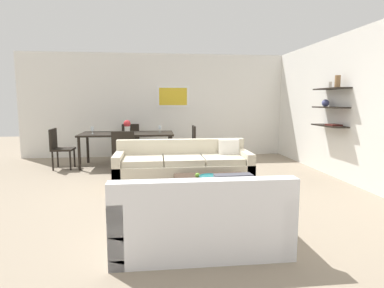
% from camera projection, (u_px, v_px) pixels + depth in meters
% --- Properties ---
extents(ground_plane, '(18.00, 18.00, 0.00)m').
position_uv_depth(ground_plane, '(183.00, 191.00, 5.32)').
color(ground_plane, gray).
extents(back_wall_unit, '(8.40, 0.09, 2.70)m').
position_uv_depth(back_wall_unit, '(183.00, 105.00, 8.65)').
color(back_wall_unit, silver).
rests_on(back_wall_unit, ground).
extents(right_wall_shelf_unit, '(0.34, 8.20, 2.70)m').
position_uv_depth(right_wall_shelf_unit, '(340.00, 107.00, 6.07)').
color(right_wall_shelf_unit, silver).
rests_on(right_wall_shelf_unit, ground).
extents(sofa_beige, '(2.31, 0.90, 0.78)m').
position_uv_depth(sofa_beige, '(183.00, 169.00, 5.61)').
color(sofa_beige, beige).
rests_on(sofa_beige, ground).
extents(loveseat_white, '(1.69, 0.90, 0.78)m').
position_uv_depth(loveseat_white, '(200.00, 219.00, 3.24)').
color(loveseat_white, white).
rests_on(loveseat_white, ground).
extents(coffee_table, '(1.05, 0.95, 0.38)m').
position_uv_depth(coffee_table, '(213.00, 193.00, 4.51)').
color(coffee_table, '#38281E').
rests_on(coffee_table, ground).
extents(decorative_bowl, '(0.29, 0.29, 0.08)m').
position_uv_depth(decorative_bowl, '(210.00, 178.00, 4.43)').
color(decorative_bowl, '#19666B').
rests_on(decorative_bowl, coffee_table).
extents(apple_on_coffee_table, '(0.07, 0.07, 0.07)m').
position_uv_depth(apple_on_coffee_table, '(198.00, 175.00, 4.60)').
color(apple_on_coffee_table, '#669E2D').
rests_on(apple_on_coffee_table, coffee_table).
extents(dining_table, '(2.07, 0.99, 0.75)m').
position_uv_depth(dining_table, '(127.00, 136.00, 7.34)').
color(dining_table, black).
rests_on(dining_table, ground).
extents(dining_chair_right_far, '(0.44, 0.44, 0.88)m').
position_uv_depth(dining_chair_right_far, '(189.00, 142.00, 7.75)').
color(dining_chair_right_far, black).
rests_on(dining_chair_right_far, ground).
extents(dining_chair_head, '(0.44, 0.44, 0.88)m').
position_uv_depth(dining_chair_head, '(130.00, 139.00, 8.25)').
color(dining_chair_head, black).
rests_on(dining_chair_head, ground).
extents(dining_chair_foot, '(0.44, 0.44, 0.88)m').
position_uv_depth(dining_chair_foot, '(124.00, 149.00, 6.47)').
color(dining_chair_foot, black).
rests_on(dining_chair_foot, ground).
extents(dining_chair_left_near, '(0.44, 0.44, 0.88)m').
position_uv_depth(dining_chair_left_near, '(59.00, 146.00, 6.98)').
color(dining_chair_left_near, black).
rests_on(dining_chair_left_near, ground).
extents(wine_glass_head, '(0.08, 0.08, 0.16)m').
position_uv_depth(wine_glass_head, '(129.00, 127.00, 7.75)').
color(wine_glass_head, silver).
rests_on(wine_glass_head, dining_table).
extents(wine_glass_left_near, '(0.06, 0.06, 0.16)m').
position_uv_depth(wine_glass_left_near, '(92.00, 129.00, 7.11)').
color(wine_glass_left_near, silver).
rests_on(wine_glass_left_near, dining_table).
extents(wine_glass_right_far, '(0.06, 0.06, 0.15)m').
position_uv_depth(wine_glass_right_far, '(160.00, 128.00, 7.52)').
color(wine_glass_right_far, silver).
rests_on(wine_glass_right_far, dining_table).
extents(centerpiece_vase, '(0.16, 0.16, 0.29)m').
position_uv_depth(centerpiece_vase, '(127.00, 126.00, 7.33)').
color(centerpiece_vase, silver).
rests_on(centerpiece_vase, dining_table).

